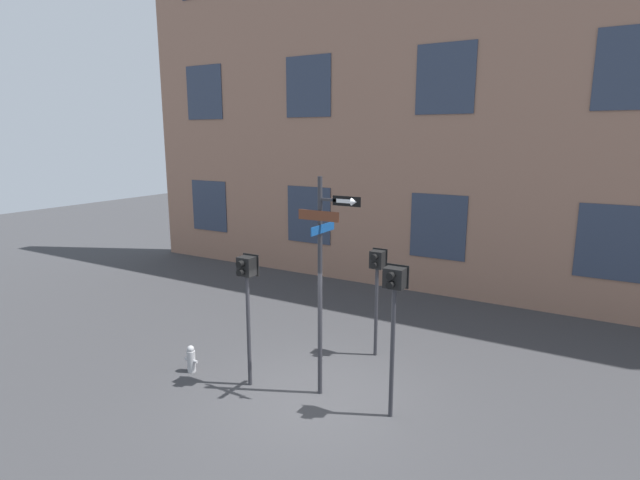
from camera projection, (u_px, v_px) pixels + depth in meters
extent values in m
plane|color=#38383A|center=(315.00, 398.00, 9.80)|extent=(60.00, 60.00, 0.00)
cube|color=#936B56|center=(448.00, 80.00, 15.11)|extent=(24.00, 0.60, 13.46)
cube|color=#2D384C|center=(209.00, 206.00, 20.50)|extent=(1.80, 0.03, 2.06)
cube|color=#2D384C|center=(309.00, 215.00, 18.13)|extent=(1.80, 0.03, 2.06)
cube|color=#2D384C|center=(438.00, 227.00, 15.76)|extent=(1.80, 0.03, 2.06)
cube|color=#2D384C|center=(613.00, 243.00, 13.39)|extent=(1.80, 0.03, 2.06)
cube|color=#2D384C|center=(204.00, 93.00, 19.58)|extent=(1.80, 0.03, 2.06)
cube|color=#2D384C|center=(308.00, 87.00, 17.21)|extent=(1.80, 0.03, 2.06)
cube|color=#2D384C|center=(445.00, 79.00, 14.84)|extent=(1.80, 0.03, 2.06)
cube|color=#2D384C|center=(634.00, 68.00, 12.48)|extent=(1.80, 0.03, 2.06)
cylinder|color=#2D2D33|center=(320.00, 290.00, 9.56)|extent=(0.09, 0.09, 4.33)
cube|color=#2D2D33|center=(333.00, 200.00, 9.07)|extent=(0.56, 0.05, 0.05)
cube|color=brown|center=(318.00, 216.00, 9.22)|extent=(0.86, 0.02, 0.19)
cube|color=#14478C|center=(323.00, 229.00, 9.29)|extent=(0.02, 0.85, 0.16)
cube|color=black|center=(347.00, 201.00, 8.92)|extent=(0.56, 0.02, 0.18)
cube|color=white|center=(344.00, 201.00, 8.93)|extent=(0.32, 0.01, 0.07)
cone|color=white|center=(354.00, 202.00, 8.83)|extent=(0.10, 0.14, 0.14)
cylinder|color=#2D2D33|center=(249.00, 331.00, 10.11)|extent=(0.08, 0.08, 2.35)
cube|color=black|center=(247.00, 266.00, 9.83)|extent=(0.32, 0.26, 0.38)
cube|color=black|center=(251.00, 265.00, 9.94)|extent=(0.38, 0.02, 0.44)
cylinder|color=black|center=(240.00, 264.00, 9.65)|extent=(0.13, 0.12, 0.13)
cylinder|color=black|center=(241.00, 273.00, 9.68)|extent=(0.13, 0.12, 0.13)
cylinder|color=#EA4C14|center=(242.00, 263.00, 9.70)|extent=(0.11, 0.01, 0.11)
cylinder|color=#2D2D33|center=(392.00, 354.00, 8.93)|extent=(0.08, 0.08, 2.47)
cube|color=black|center=(395.00, 278.00, 8.64)|extent=(0.35, 0.26, 0.36)
cube|color=black|center=(398.00, 276.00, 8.76)|extent=(0.41, 0.02, 0.42)
cylinder|color=black|center=(391.00, 276.00, 8.47)|extent=(0.12, 0.12, 0.12)
cylinder|color=black|center=(390.00, 285.00, 8.50)|extent=(0.12, 0.12, 0.12)
cylinder|color=#EA4C14|center=(392.00, 275.00, 8.51)|extent=(0.10, 0.01, 0.10)
cylinder|color=#2D2D33|center=(376.00, 312.00, 11.53)|extent=(0.08, 0.08, 2.12)
cube|color=black|center=(377.00, 259.00, 11.27)|extent=(0.30, 0.26, 0.40)
cube|color=black|center=(380.00, 258.00, 11.39)|extent=(0.36, 0.02, 0.46)
cylinder|color=black|center=(374.00, 257.00, 11.10)|extent=(0.14, 0.12, 0.14)
cylinder|color=black|center=(374.00, 265.00, 11.13)|extent=(0.14, 0.12, 0.14)
cylinder|color=silver|center=(375.00, 257.00, 11.14)|extent=(0.11, 0.01, 0.11)
cylinder|color=#A5A5A8|center=(191.00, 361.00, 10.87)|extent=(0.18, 0.18, 0.48)
sphere|color=#A5A5A8|center=(191.00, 349.00, 10.81)|extent=(0.15, 0.15, 0.15)
cylinder|color=#A5A5A8|center=(187.00, 359.00, 10.93)|extent=(0.08, 0.06, 0.06)
cylinder|color=#A5A5A8|center=(196.00, 362.00, 10.80)|extent=(0.08, 0.06, 0.06)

